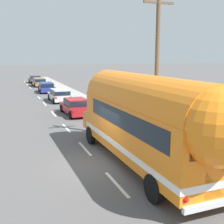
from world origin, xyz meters
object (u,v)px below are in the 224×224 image
at_px(painted_bus, 148,118).
at_px(car_fourth, 39,81).
at_px(utility_pole, 157,64).
at_px(car_third, 46,87).
at_px(car_second, 59,94).
at_px(car_lead, 76,106).
at_px(car_fifth, 35,79).

bearing_deg(painted_bus, car_fourth, 90.38).
distance_m(utility_pole, car_third, 25.50).
bearing_deg(car_third, car_second, -88.61).
distance_m(car_second, car_third, 8.50).
relative_size(utility_pole, car_fourth, 1.81).
distance_m(car_lead, car_fifth, 30.79).
distance_m(car_lead, car_third, 15.94).
bearing_deg(car_fourth, utility_pole, -85.46).
relative_size(car_lead, car_second, 1.05).
bearing_deg(car_lead, car_third, 90.75).
relative_size(car_second, car_fifth, 0.97).
bearing_deg(car_fourth, car_third, -90.11).
distance_m(utility_pole, car_lead, 10.18).
height_order(car_second, car_third, same).
relative_size(car_third, car_fifth, 0.97).
height_order(car_fourth, car_fifth, same).
bearing_deg(car_second, painted_bus, -89.84).
xyz_separation_m(car_lead, car_fifth, (-0.13, 30.79, -0.00)).
bearing_deg(car_third, painted_bus, -89.47).
distance_m(car_lead, car_fourth, 24.45).
bearing_deg(car_fifth, car_second, -89.69).
xyz_separation_m(car_third, car_fourth, (0.02, 8.51, 0.00)).
relative_size(car_lead, car_third, 1.04).
relative_size(car_lead, car_fifth, 1.01).
bearing_deg(car_lead, car_fourth, 90.45).
xyz_separation_m(car_lead, car_fourth, (-0.19, 24.45, 0.05)).
height_order(car_third, car_fifth, same).
relative_size(car_second, car_fourth, 0.93).
xyz_separation_m(utility_pole, painted_bus, (-2.42, -3.68, -2.12)).
relative_size(car_second, car_third, 0.99).
relative_size(car_lead, car_fourth, 0.98).
xyz_separation_m(painted_bus, car_third, (-0.26, 28.78, -1.52)).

